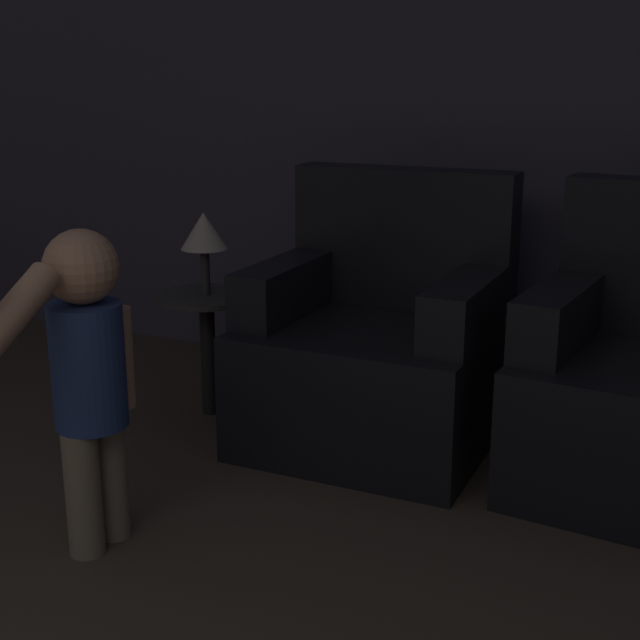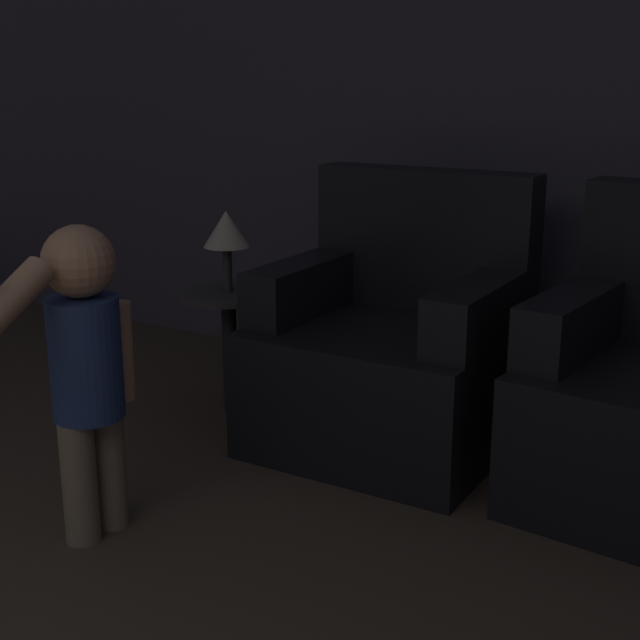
# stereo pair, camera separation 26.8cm
# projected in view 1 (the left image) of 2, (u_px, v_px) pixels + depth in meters

# --- Properties ---
(wall_back) EXTENTS (8.40, 0.05, 2.60)m
(wall_back) POSITION_uv_depth(u_px,v_px,m) (467.00, 77.00, 3.63)
(wall_back) COLOR #3D3842
(wall_back) RESTS_ON ground_plane
(armchair_left) EXTENTS (0.85, 0.79, 0.98)m
(armchair_left) POSITION_uv_depth(u_px,v_px,m) (378.00, 349.00, 3.25)
(armchair_left) COLOR black
(armchair_left) RESTS_ON ground_plane
(person_toddler) EXTENTS (0.20, 0.63, 0.92)m
(person_toddler) POSITION_uv_depth(u_px,v_px,m) (86.00, 366.00, 2.43)
(person_toddler) COLOR brown
(person_toddler) RESTS_ON ground_plane
(side_table) EXTENTS (0.39, 0.39, 0.49)m
(side_table) POSITION_uv_depth(u_px,v_px,m) (207.00, 319.00, 3.48)
(side_table) COLOR black
(side_table) RESTS_ON ground_plane
(lamp) EXTENTS (0.18, 0.18, 0.32)m
(lamp) POSITION_uv_depth(u_px,v_px,m) (204.00, 233.00, 3.38)
(lamp) COLOR #262626
(lamp) RESTS_ON side_table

